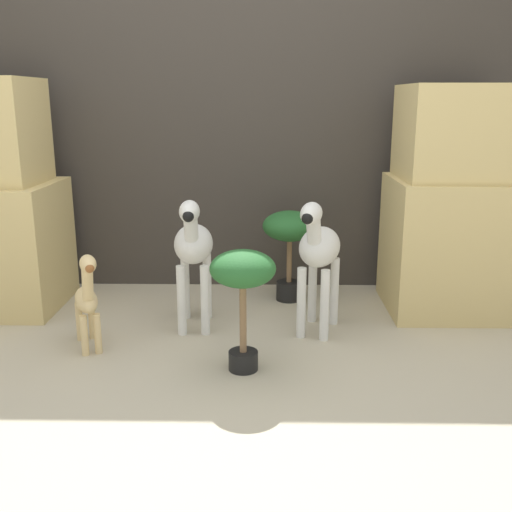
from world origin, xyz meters
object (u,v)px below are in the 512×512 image
at_px(potted_palm_front, 243,279).
at_px(potted_palm_back, 290,235).
at_px(zebra_right, 318,251).
at_px(giraffe_figurine, 87,298).
at_px(zebra_left, 193,248).

distance_m(potted_palm_front, potted_palm_back, 1.02).
relative_size(zebra_right, giraffe_figurine, 1.40).
xyz_separation_m(zebra_right, potted_palm_front, (-0.37, -0.46, -0.01)).
bearing_deg(potted_palm_back, zebra_right, -76.36).
distance_m(giraffe_figurine, potted_palm_back, 1.29).
bearing_deg(zebra_right, potted_palm_back, 103.64).
distance_m(zebra_left, potted_palm_back, 0.71).
bearing_deg(potted_palm_front, zebra_left, 118.51).
relative_size(potted_palm_front, potted_palm_back, 1.01).
bearing_deg(giraffe_figurine, zebra_left, 32.09).
bearing_deg(zebra_left, giraffe_figurine, -147.91).
distance_m(zebra_right, potted_palm_back, 0.55).
distance_m(giraffe_figurine, potted_palm_front, 0.81).
bearing_deg(zebra_right, potted_palm_front, -128.84).
distance_m(zebra_right, potted_palm_front, 0.60).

